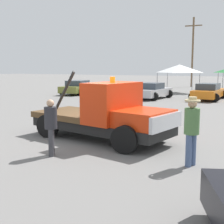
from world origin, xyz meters
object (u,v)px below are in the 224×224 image
person_at_hood (51,123)px  parked_car_navy (112,89)px  canopy_tent_white (179,69)px  tow_truck (107,116)px  utility_pole (193,50)px  parked_car_orange (208,92)px  parked_car_silver (152,91)px  parked_car_olive (78,87)px  person_near_truck (192,126)px

person_at_hood → parked_car_navy: (-6.74, 17.41, -0.34)m
canopy_tent_white → tow_truck: bearing=-81.9°
tow_truck → utility_pole: utility_pole is taller
parked_car_navy → utility_pole: size_ratio=0.55×
tow_truck → parked_car_orange: 16.14m
parked_car_silver → parked_car_orange: same height
parked_car_silver → utility_pole: size_ratio=0.50×
parked_car_silver → canopy_tent_white: canopy_tent_white is taller
tow_truck → parked_car_orange: bearing=98.7°
tow_truck → parked_car_navy: 16.64m
person_at_hood → parked_car_navy: bearing=-100.3°
parked_car_olive → parked_car_orange: 12.29m
person_near_truck → parked_car_navy: size_ratio=0.38×
person_at_hood → utility_pole: size_ratio=0.19×
parked_car_olive → parked_car_orange: (12.28, 0.21, -0.00)m
parked_car_olive → parked_car_silver: size_ratio=1.10×
tow_truck → parked_car_navy: size_ratio=1.17×
person_at_hood → utility_pole: bearing=-115.7°
parked_car_orange → utility_pole: 17.30m
person_near_truck → parked_car_olive: bearing=-30.6°
parked_car_navy → parked_car_orange: size_ratio=1.06×
person_near_truck → utility_pole: bearing=-58.4°
parked_car_orange → person_near_truck: bearing=-168.4°
canopy_tent_white → utility_pole: (-1.01, 10.42, 2.31)m
person_near_truck → parked_car_olive: person_near_truck is taller
parked_car_orange → parked_car_navy: bearing=101.6°
tow_truck → parked_car_navy: bearing=127.8°
parked_car_navy → parked_car_orange: bearing=-77.3°
tow_truck → parked_car_orange: size_ratio=1.24×
parked_car_silver → parked_car_orange: (4.35, 1.18, 0.00)m
parked_car_silver → utility_pole: (-0.57, 17.24, 4.13)m
utility_pole → person_at_hood: bearing=-84.2°
person_at_hood → parked_car_silver: 17.66m
canopy_tent_white → utility_pole: bearing=95.5°
tow_truck → utility_pole: (-4.10, 32.17, 3.86)m
tow_truck → person_at_hood: 2.54m
tow_truck → person_near_truck: (3.38, -1.58, 0.20)m
person_at_hood → canopy_tent_white: bearing=-115.6°
tow_truck → parked_car_silver: (-3.52, 14.93, -0.27)m
parked_car_olive → canopy_tent_white: canopy_tent_white is taller
tow_truck → person_near_truck: bearing=-13.4°
parked_car_navy → parked_car_silver: bearing=-85.6°
parked_car_orange → canopy_tent_white: bearing=38.2°
person_at_hood → parked_car_orange: bearing=-125.8°
parked_car_olive → parked_car_silver: (7.93, -0.97, -0.00)m
parked_car_silver → parked_car_orange: size_ratio=0.98×
parked_car_olive → parked_car_navy: size_ratio=1.01×
tow_truck → parked_car_silver: size_ratio=1.27×
person_near_truck → parked_car_navy: person_near_truck is taller
parked_car_olive → utility_pole: (7.36, 16.27, 4.12)m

